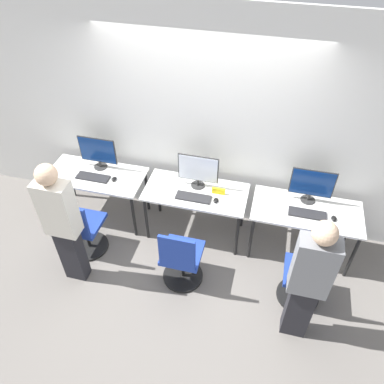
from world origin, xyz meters
name	(u,v)px	position (x,y,z in m)	size (l,w,h in m)	color
ground_plane	(190,248)	(0.00, 0.00, 0.00)	(20.00, 20.00, 0.00)	slate
wall_back	(205,125)	(0.00, 0.74, 1.40)	(12.00, 0.05, 2.80)	silver
desk_left	(96,179)	(-1.34, 0.31, 0.64)	(1.27, 0.61, 0.72)	silver
monitor_left	(98,152)	(-1.34, 0.47, 0.96)	(0.50, 0.17, 0.45)	#2D2D2D
keyboard_left	(93,177)	(-1.34, 0.24, 0.73)	(0.43, 0.15, 0.02)	#262628
mouse_left	(114,179)	(-1.06, 0.26, 0.73)	(0.06, 0.09, 0.03)	black
office_chair_left	(83,230)	(-1.26, -0.35, 0.38)	(0.48, 0.48, 0.91)	black
person_left	(62,222)	(-1.20, -0.72, 0.91)	(0.36, 0.22, 1.67)	#232328
desk_center	(196,196)	(0.00, 0.31, 0.64)	(1.27, 0.61, 0.72)	silver
monitor_center	(198,170)	(0.00, 0.42, 0.96)	(0.50, 0.17, 0.45)	#2D2D2D
keyboard_center	(193,197)	(0.00, 0.19, 0.73)	(0.43, 0.15, 0.02)	#262628
mouse_center	(216,200)	(0.28, 0.19, 0.73)	(0.06, 0.09, 0.03)	black
office_chair_center	(181,260)	(0.03, -0.50, 0.38)	(0.48, 0.48, 0.91)	black
desk_right	(306,215)	(1.34, 0.31, 0.64)	(1.27, 0.61, 0.72)	silver
monitor_right	(312,185)	(1.34, 0.48, 0.96)	(0.50, 0.17, 0.45)	#2D2D2D
keyboard_right	(307,214)	(1.34, 0.24, 0.73)	(0.43, 0.15, 0.02)	#262628
mouse_right	(334,218)	(1.63, 0.23, 0.73)	(0.06, 0.09, 0.03)	black
office_chair_right	(303,281)	(1.38, -0.44, 0.38)	(0.48, 0.48, 0.91)	black
person_right	(309,280)	(1.34, -0.81, 0.89)	(0.36, 0.21, 1.63)	#232328
placard_center	(219,191)	(0.28, 0.34, 0.76)	(0.16, 0.03, 0.08)	yellow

